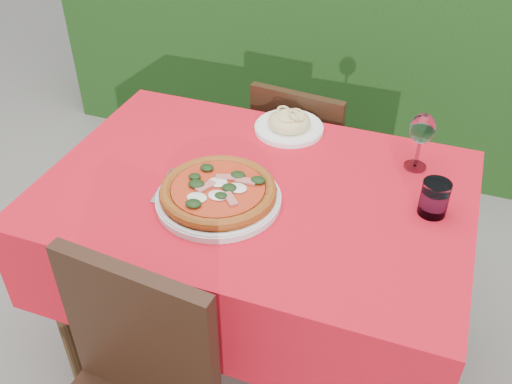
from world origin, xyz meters
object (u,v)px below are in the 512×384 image
(water_glass, at_px, (434,200))
(pizza_plate, at_px, (218,193))
(pasta_plate, at_px, (289,124))
(wine_glass, at_px, (422,131))
(fork, at_px, (161,189))
(chair_far, at_px, (302,160))

(water_glass, bearing_deg, pizza_plate, -164.49)
(pasta_plate, xyz_separation_m, wine_glass, (0.43, -0.07, 0.11))
(pizza_plate, bearing_deg, water_glass, 15.51)
(water_glass, relative_size, fork, 0.55)
(pizza_plate, bearing_deg, fork, -178.83)
(fork, bearing_deg, water_glass, 5.90)
(water_glass, bearing_deg, wine_glass, 109.16)
(pizza_plate, height_order, water_glass, water_glass)
(chair_far, height_order, pizza_plate, pizza_plate)
(chair_far, relative_size, fork, 4.29)
(pasta_plate, distance_m, fork, 0.52)
(pizza_plate, xyz_separation_m, pasta_plate, (0.07, 0.45, -0.01))
(wine_glass, bearing_deg, fork, -151.38)
(pizza_plate, distance_m, pasta_plate, 0.45)
(water_glass, height_order, wine_glass, wine_glass)
(pasta_plate, distance_m, water_glass, 0.58)
(pizza_plate, height_order, fork, pizza_plate)
(pizza_plate, xyz_separation_m, water_glass, (0.58, 0.16, 0.02))
(chair_far, relative_size, wine_glass, 4.30)
(pasta_plate, bearing_deg, chair_far, 92.98)
(wine_glass, height_order, fork, wine_glass)
(water_glass, height_order, fork, water_glass)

